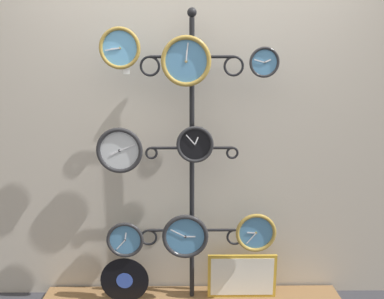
{
  "coord_description": "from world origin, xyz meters",
  "views": [
    {
      "loc": [
        -0.03,
        -2.08,
        1.73
      ],
      "look_at": [
        0.0,
        0.36,
        1.19
      ],
      "focal_mm": 35.0,
      "sensor_mm": 36.0,
      "label": 1
    }
  ],
  "objects_px": {
    "clock_bottom_center": "(185,236)",
    "picture_frame": "(242,276)",
    "clock_bottom_left": "(125,240)",
    "clock_bottom_right": "(256,233)",
    "vinyl_record": "(125,280)",
    "display_stand": "(192,210)",
    "clock_middle_left": "(120,150)",
    "clock_top_left": "(120,48)",
    "clock_top_right": "(264,62)",
    "clock_middle_center": "(195,144)",
    "clock_top_center": "(186,61)"
  },
  "relations": [
    {
      "from": "clock_top_right",
      "to": "clock_bottom_left",
      "type": "relative_size",
      "value": 0.73
    },
    {
      "from": "clock_top_center",
      "to": "picture_frame",
      "type": "distance_m",
      "value": 1.59
    },
    {
      "from": "clock_bottom_left",
      "to": "clock_bottom_center",
      "type": "xyz_separation_m",
      "value": [
        0.42,
        -0.01,
        0.03
      ]
    },
    {
      "from": "clock_bottom_left",
      "to": "picture_frame",
      "type": "xyz_separation_m",
      "value": [
        0.83,
        0.06,
        -0.33
      ]
    },
    {
      "from": "picture_frame",
      "to": "clock_top_left",
      "type": "bearing_deg",
      "value": -174.98
    },
    {
      "from": "display_stand",
      "to": "clock_bottom_right",
      "type": "relative_size",
      "value": 7.49
    },
    {
      "from": "clock_middle_left",
      "to": "picture_frame",
      "type": "distance_m",
      "value": 1.28
    },
    {
      "from": "clock_top_left",
      "to": "clock_bottom_right",
      "type": "bearing_deg",
      "value": -1.37
    },
    {
      "from": "clock_top_center",
      "to": "clock_bottom_left",
      "type": "height_order",
      "value": "clock_top_center"
    },
    {
      "from": "display_stand",
      "to": "clock_top_center",
      "type": "height_order",
      "value": "display_stand"
    },
    {
      "from": "clock_bottom_right",
      "to": "vinyl_record",
      "type": "bearing_deg",
      "value": 177.67
    },
    {
      "from": "clock_top_center",
      "to": "clock_bottom_left",
      "type": "bearing_deg",
      "value": 178.7
    },
    {
      "from": "picture_frame",
      "to": "clock_bottom_left",
      "type": "bearing_deg",
      "value": -175.54
    },
    {
      "from": "clock_top_center",
      "to": "picture_frame",
      "type": "xyz_separation_m",
      "value": [
        0.4,
        0.07,
        -1.53
      ]
    },
    {
      "from": "clock_top_right",
      "to": "picture_frame",
      "type": "bearing_deg",
      "value": 138.18
    },
    {
      "from": "clock_top_center",
      "to": "clock_middle_center",
      "type": "xyz_separation_m",
      "value": [
        0.06,
        0.01,
        -0.53
      ]
    },
    {
      "from": "clock_bottom_center",
      "to": "vinyl_record",
      "type": "xyz_separation_m",
      "value": [
        -0.44,
        0.02,
        -0.35
      ]
    },
    {
      "from": "display_stand",
      "to": "clock_top_left",
      "type": "distance_m",
      "value": 1.19
    },
    {
      "from": "clock_middle_left",
      "to": "clock_bottom_left",
      "type": "relative_size",
      "value": 1.18
    },
    {
      "from": "clock_bottom_center",
      "to": "clock_bottom_right",
      "type": "height_order",
      "value": "clock_bottom_right"
    },
    {
      "from": "clock_top_right",
      "to": "vinyl_record",
      "type": "bearing_deg",
      "value": 178.75
    },
    {
      "from": "display_stand",
      "to": "clock_middle_left",
      "type": "height_order",
      "value": "display_stand"
    },
    {
      "from": "clock_bottom_left",
      "to": "picture_frame",
      "type": "relative_size",
      "value": 0.52
    },
    {
      "from": "clock_top_right",
      "to": "vinyl_record",
      "type": "relative_size",
      "value": 0.55
    },
    {
      "from": "clock_bottom_left",
      "to": "clock_middle_left",
      "type": "bearing_deg",
      "value": -127.1
    },
    {
      "from": "clock_middle_left",
      "to": "clock_bottom_center",
      "type": "relative_size",
      "value": 0.95
    },
    {
      "from": "clock_bottom_right",
      "to": "picture_frame",
      "type": "bearing_deg",
      "value": 127.58
    },
    {
      "from": "vinyl_record",
      "to": "clock_top_center",
      "type": "bearing_deg",
      "value": -2.49
    },
    {
      "from": "display_stand",
      "to": "clock_bottom_center",
      "type": "distance_m",
      "value": 0.19
    },
    {
      "from": "clock_bottom_center",
      "to": "clock_top_left",
      "type": "bearing_deg",
      "value": 179.14
    },
    {
      "from": "clock_bottom_left",
      "to": "clock_bottom_right",
      "type": "relative_size",
      "value": 0.93
    },
    {
      "from": "clock_bottom_left",
      "to": "vinyl_record",
      "type": "distance_m",
      "value": 0.32
    },
    {
      "from": "clock_top_center",
      "to": "clock_bottom_center",
      "type": "relative_size",
      "value": 0.98
    },
    {
      "from": "display_stand",
      "to": "clock_top_center",
      "type": "distance_m",
      "value": 1.03
    },
    {
      "from": "clock_top_left",
      "to": "clock_middle_left",
      "type": "xyz_separation_m",
      "value": [
        -0.03,
        -0.01,
        -0.65
      ]
    },
    {
      "from": "clock_middle_center",
      "to": "clock_bottom_right",
      "type": "height_order",
      "value": "clock_middle_center"
    },
    {
      "from": "clock_bottom_right",
      "to": "vinyl_record",
      "type": "height_order",
      "value": "clock_bottom_right"
    },
    {
      "from": "clock_top_right",
      "to": "clock_bottom_right",
      "type": "bearing_deg",
      "value": -127.78
    },
    {
      "from": "clock_bottom_left",
      "to": "clock_bottom_center",
      "type": "distance_m",
      "value": 0.42
    },
    {
      "from": "clock_top_left",
      "to": "clock_bottom_left",
      "type": "height_order",
      "value": "clock_top_left"
    },
    {
      "from": "clock_top_left",
      "to": "clock_bottom_right",
      "type": "relative_size",
      "value": 0.92
    },
    {
      "from": "clock_bottom_left",
      "to": "clock_top_left",
      "type": "bearing_deg",
      "value": -20.75
    },
    {
      "from": "clock_top_center",
      "to": "clock_bottom_center",
      "type": "bearing_deg",
      "value": -163.26
    },
    {
      "from": "clock_middle_left",
      "to": "clock_middle_center",
      "type": "distance_m",
      "value": 0.5
    },
    {
      "from": "display_stand",
      "to": "clock_bottom_right",
      "type": "bearing_deg",
      "value": -14.4
    },
    {
      "from": "clock_bottom_center",
      "to": "picture_frame",
      "type": "xyz_separation_m",
      "value": [
        0.41,
        0.08,
        -0.36
      ]
    },
    {
      "from": "clock_top_left",
      "to": "clock_top_center",
      "type": "xyz_separation_m",
      "value": [
        0.41,
        -0.0,
        -0.08
      ]
    },
    {
      "from": "clock_top_left",
      "to": "clock_middle_center",
      "type": "relative_size",
      "value": 1.04
    },
    {
      "from": "clock_middle_center",
      "to": "picture_frame",
      "type": "bearing_deg",
      "value": 9.9
    },
    {
      "from": "clock_middle_left",
      "to": "vinyl_record",
      "type": "distance_m",
      "value": 0.96
    }
  ]
}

